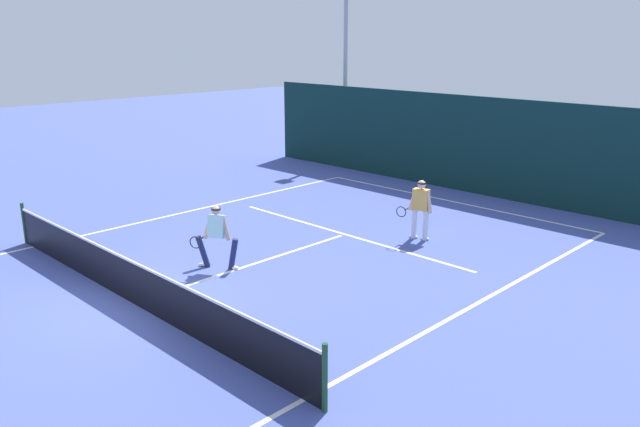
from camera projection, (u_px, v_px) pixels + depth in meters
name	position (u px, v px, depth m)	size (l,w,h in m)	color
ground_plane	(133.00, 303.00, 13.08)	(80.00, 80.00, 0.00)	#4655A7
court_line_baseline_far	(449.00, 201.00, 21.13)	(10.25, 0.10, 0.01)	white
court_line_sideline_left	(34.00, 247.00, 16.54)	(0.10, 23.49, 0.01)	white
court_line_sideline_right	(304.00, 399.00, 9.62)	(0.10, 23.49, 0.01)	white
court_line_service	(345.00, 234.00, 17.57)	(8.36, 0.10, 0.01)	white
court_line_centre	(252.00, 264.00, 15.27)	(0.10, 6.40, 0.01)	white
tennis_net	(131.00, 281.00, 12.94)	(11.23, 0.09, 1.11)	#1E4723
player_near	(217.00, 235.00, 14.81)	(1.02, 1.05, 1.54)	#1E234C
player_far	(420.00, 207.00, 16.93)	(0.67, 0.86, 1.64)	silver
tennis_ball	(234.00, 256.00, 15.75)	(0.07, 0.07, 0.07)	#D1E033
back_fence_windscreen	(477.00, 146.00, 21.73)	(19.64, 0.12, 3.37)	#0D2B29
light_pole	(346.00, 54.00, 27.11)	(0.55, 0.44, 7.47)	#9EA39E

